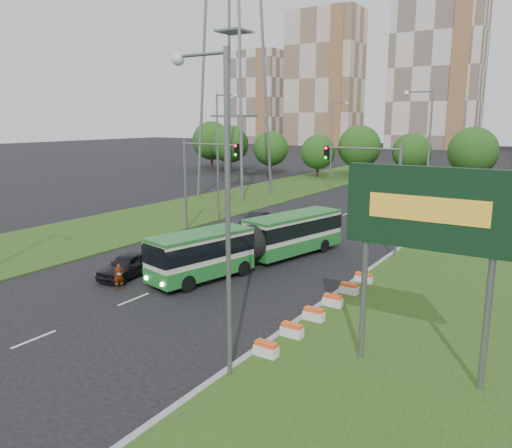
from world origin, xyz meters
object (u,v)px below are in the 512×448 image
Objects in this scene: traffic_mast_median at (376,181)px; shopping_trolley at (158,281)px; traffic_mast_left at (199,171)px; car_left_near at (128,265)px; transmission_pylon at (234,14)px; articulated_bus at (253,242)px; pedestrian at (119,276)px; car_left_far at (256,219)px; billboard at (428,218)px.

traffic_mast_median reaches higher than shopping_trolley.
traffic_mast_median is 1.00× the size of traffic_mast_left.
car_left_near reaches higher than shopping_trolley.
articulated_bus is at bearing -52.81° from transmission_pylon.
car_left_near is (-11.04, -13.30, -4.60)m from traffic_mast_median.
pedestrian reaches higher than shopping_trolley.
car_left_near is 7.30× the size of shopping_trolley.
shopping_trolley is (-2.31, -6.71, -1.29)m from articulated_bus.
car_left_far is at bearing 57.99° from traffic_mast_left.
pedestrian is at bearing -65.51° from transmission_pylon.
traffic_mast_left is 1.82× the size of car_left_near.
car_left_far is at bearing 32.09° from pedestrian.
traffic_mast_median is (-7.47, 16.00, -0.81)m from billboard.
traffic_mast_median is at bearing -36.00° from transmission_pylon.
shopping_trolley is (2.88, -0.36, -0.45)m from car_left_near.
billboard is 2.04× the size of car_left_far.
transmission_pylon reaches higher than traffic_mast_median.
articulated_bus is (-13.32, 9.06, -4.57)m from billboard.
traffic_mast_left is at bearing 102.85° from car_left_near.
car_left_near is at bearing -71.49° from traffic_mast_left.
transmission_pylon is 40.25m from car_left_near.
transmission_pylon is 10.01× the size of car_left_near.
car_left_far is 6.52× the size of shopping_trolley.
transmission_pylon is at bearing 133.48° from billboard.
traffic_mast_left is at bearing 146.45° from billboard.
traffic_mast_median is 17.89m from car_left_near.
billboard reaches higher than pedestrian.
car_left_far is at bearing 164.10° from traffic_mast_median.
car_left_far is (-6.49, 10.46, -0.94)m from articulated_bus.
pedestrian is (1.44, -2.03, 0.09)m from car_left_near.
transmission_pylon is at bearing 48.32° from pedestrian.
transmission_pylon is (-24.78, 18.00, 16.65)m from traffic_mast_median.
shopping_trolley is at bearing -120.84° from traffic_mast_median.
billboard is 1.00× the size of traffic_mast_left.
traffic_mast_left is 13.76m from car_left_near.
car_left_far is (-19.81, 19.52, -5.52)m from billboard.
traffic_mast_left is 4.78× the size of pedestrian.
articulated_bus is 9.21m from pedestrian.
car_left_near is 2.49m from pedestrian.
transmission_pylon is at bearing 140.33° from articulated_bus.
car_left_far is 19.04m from pedestrian.
shopping_trolley is at bearing -62.30° from transmission_pylon.
billboard reaches higher than articulated_bus.
traffic_mast_median is at bearing 115.03° from billboard.
transmission_pylon is 28.65m from car_left_far.
pedestrian reaches higher than car_left_near.
billboard is 0.18× the size of transmission_pylon.
pedestrian is (2.73, -18.84, 0.19)m from car_left_far.
car_left_far is 2.35× the size of pedestrian.
traffic_mast_left is (-15.16, -1.00, 0.00)m from traffic_mast_median.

